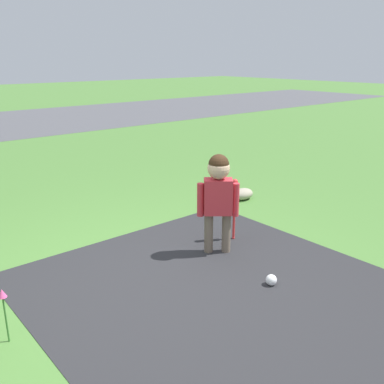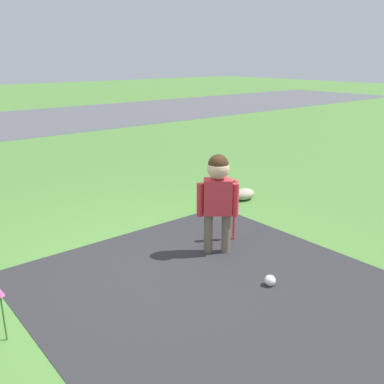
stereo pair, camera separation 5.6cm
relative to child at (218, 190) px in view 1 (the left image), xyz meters
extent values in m
plane|color=#477533|center=(-0.93, -0.01, -0.66)|extent=(60.00, 60.00, 0.00)
cylinder|color=#6B5B4C|center=(-0.07, 0.06, -0.45)|extent=(0.09, 0.09, 0.42)
cylinder|color=#6B5B4C|center=(0.07, -0.06, -0.45)|extent=(0.09, 0.09, 0.42)
cube|color=#BF2D38|center=(0.00, 0.00, -0.07)|extent=(0.31, 0.30, 0.36)
cylinder|color=#BF2D38|center=(-0.13, 0.11, -0.10)|extent=(0.07, 0.07, 0.34)
cylinder|color=#BF2D38|center=(0.13, -0.11, -0.10)|extent=(0.07, 0.07, 0.34)
sphere|color=#D8AD8C|center=(0.00, 0.00, 0.22)|extent=(0.22, 0.22, 0.22)
sphere|color=#382314|center=(0.00, 0.00, 0.26)|extent=(0.20, 0.20, 0.20)
sphere|color=red|center=(0.36, 0.12, -0.65)|extent=(0.03, 0.03, 0.03)
cylinder|color=red|center=(0.36, 0.12, -0.52)|extent=(0.03, 0.03, 0.30)
cylinder|color=red|center=(0.36, 0.12, -0.19)|extent=(0.06, 0.06, 0.36)
sphere|color=red|center=(0.36, 0.12, -0.01)|extent=(0.06, 0.06, 0.06)
sphere|color=white|center=(-0.10, -0.80, -0.61)|extent=(0.10, 0.10, 0.10)
cylinder|color=#38702D|center=(-2.12, -0.11, -0.49)|extent=(0.01, 0.01, 0.35)
cone|color=#E54C8C|center=(-2.12, -0.11, -0.28)|extent=(0.06, 0.06, 0.06)
ellipsoid|color=#9E937F|center=(1.44, 1.00, -0.59)|extent=(0.33, 0.23, 0.15)
camera|label=1|loc=(-2.77, -2.89, 1.25)|focal=40.00mm
camera|label=2|loc=(-2.73, -2.93, 1.25)|focal=40.00mm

